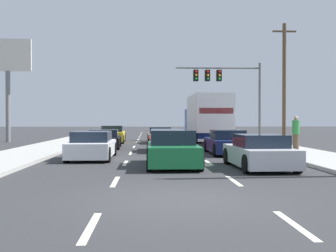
% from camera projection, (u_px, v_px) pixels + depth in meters
% --- Properties ---
extents(ground_plane, '(140.00, 140.00, 0.00)m').
position_uv_depth(ground_plane, '(158.00, 141.00, 34.13)').
color(ground_plane, '#333335').
extents(sidewalk_right, '(3.19, 80.00, 0.14)m').
position_uv_depth(sidewalk_right, '(256.00, 143.00, 29.45)').
color(sidewalk_right, '#B2AFA8').
rests_on(sidewalk_right, ground_plane).
extents(sidewalk_left, '(3.19, 80.00, 0.14)m').
position_uv_depth(sidewalk_left, '(61.00, 144.00, 28.82)').
color(sidewalk_left, '#B2AFA8').
rests_on(sidewalk_left, ground_plane).
extents(lane_markings, '(3.54, 57.00, 0.01)m').
position_uv_depth(lane_markings, '(159.00, 144.00, 29.35)').
color(lane_markings, silver).
rests_on(lane_markings, ground_plane).
extents(car_yellow, '(1.94, 4.48, 1.30)m').
position_uv_depth(car_yellow, '(113.00, 135.00, 31.87)').
color(car_yellow, yellow).
rests_on(car_yellow, ground_plane).
extents(car_black, '(2.07, 4.07, 1.16)m').
position_uv_depth(car_black, '(105.00, 140.00, 25.54)').
color(car_black, black).
rests_on(car_black, ground_plane).
extents(car_white, '(1.92, 4.43, 1.24)m').
position_uv_depth(car_white, '(92.00, 146.00, 18.62)').
color(car_white, white).
rests_on(car_white, ground_plane).
extents(car_tan, '(1.90, 4.57, 1.20)m').
position_uv_depth(car_tan, '(160.00, 136.00, 31.43)').
color(car_tan, tan).
rests_on(car_tan, ground_plane).
extents(car_red, '(1.93, 4.11, 1.25)m').
position_uv_depth(car_red, '(165.00, 141.00, 23.16)').
color(car_red, red).
rests_on(car_red, ground_plane).
extents(car_green, '(1.95, 4.49, 1.37)m').
position_uv_depth(car_green, '(172.00, 149.00, 15.78)').
color(car_green, '#196B38').
rests_on(car_green, ground_plane).
extents(box_truck, '(2.63, 8.01, 3.41)m').
position_uv_depth(box_truck, '(206.00, 117.00, 29.12)').
color(box_truck, white).
rests_on(box_truck, ground_plane).
extents(car_navy, '(1.85, 4.35, 1.24)m').
position_uv_depth(car_navy, '(227.00, 143.00, 21.16)').
color(car_navy, '#141E4C').
rests_on(car_navy, ground_plane).
extents(car_silver, '(2.00, 4.12, 1.23)m').
position_uv_depth(car_silver, '(259.00, 153.00, 14.97)').
color(car_silver, '#B7BABF').
rests_on(car_silver, ground_plane).
extents(traffic_signal_mast, '(7.36, 0.69, 6.65)m').
position_uv_depth(traffic_signal_mast, '(221.00, 81.00, 35.51)').
color(traffic_signal_mast, '#595B56').
rests_on(traffic_signal_mast, ground_plane).
extents(utility_pole_mid, '(1.80, 0.28, 9.05)m').
position_uv_depth(utility_pole_mid, '(284.00, 81.00, 31.45)').
color(utility_pole_mid, brown).
rests_on(utility_pole_mid, ground_plane).
extents(roadside_billboard, '(3.67, 0.36, 8.14)m').
position_uv_depth(roadside_billboard, '(8.00, 69.00, 32.70)').
color(roadside_billboard, slate).
rests_on(roadside_billboard, ground_plane).
extents(pedestrian_near_corner, '(0.38, 0.38, 1.82)m').
position_uv_depth(pedestrian_near_corner, '(296.00, 133.00, 21.89)').
color(pedestrian_near_corner, brown).
rests_on(pedestrian_near_corner, sidewalk_right).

